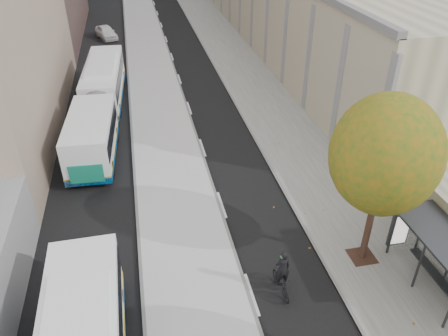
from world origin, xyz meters
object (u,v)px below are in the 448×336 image
object	(u,v)px
distant_car	(106,32)
cyclist	(282,277)
bus_far	(100,101)
bus_shelter	(446,245)

from	to	relation	value
distant_car	cyclist	bearing A→B (deg)	-96.97
bus_far	cyclist	world-z (taller)	bus_far
bus_far	cyclist	distance (m)	18.69
bus_far	distant_car	size ratio (longest dim) A/B	4.28
bus_shelter	cyclist	world-z (taller)	bus_shelter
bus_far	distant_car	world-z (taller)	bus_far
bus_shelter	bus_far	bearing A→B (deg)	126.82
cyclist	distant_car	size ratio (longest dim) A/B	0.55
bus_shelter	cyclist	distance (m)	6.41
bus_far	cyclist	bearing A→B (deg)	-63.50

